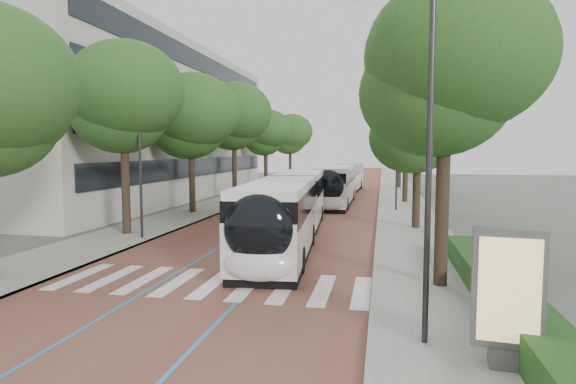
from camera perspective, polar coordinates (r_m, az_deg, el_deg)
name	(u,v)px	position (r m, az deg, el deg)	size (l,w,h in m)	color
ground	(196,292)	(15.92, -10.89, -11.61)	(160.00, 160.00, 0.00)	#51544C
road	(330,190)	(54.62, 5.03, 0.24)	(11.00, 140.00, 0.02)	brown
sidewalk_left	(266,189)	(55.91, -2.64, 0.41)	(4.00, 140.00, 0.12)	gray
sidewalk_right	(398,191)	(54.34, 12.92, 0.16)	(4.00, 140.00, 0.12)	gray
kerb_left	(282,189)	(55.49, -0.73, 0.38)	(0.20, 140.00, 0.14)	gray
kerb_right	(381,190)	(54.31, 10.91, 0.19)	(0.20, 140.00, 0.14)	gray
zebra_crossing	(212,283)	(16.74, -8.94, -10.66)	(10.55, 3.60, 0.01)	silver
lane_line_left	(316,190)	(54.81, 3.36, 0.28)	(0.12, 126.00, 0.01)	#2679C1
lane_line_right	(344,190)	(54.48, 6.70, 0.22)	(0.12, 126.00, 0.01)	#2679C1
office_building	(114,124)	(49.18, -19.96, 7.59)	(18.11, 40.00, 14.00)	#B2AFA5
hedge	(500,293)	(15.05, 23.87, -10.87)	(1.20, 14.00, 0.80)	#173C14
streetlight_near	(421,137)	(11.16, 15.52, 6.32)	(1.82, 0.20, 8.00)	#29282B
streetlight_far	(395,146)	(36.14, 12.52, 5.34)	(1.82, 0.20, 8.00)	#29282B
lamp_post_left	(140,158)	(25.12, -17.13, 3.85)	(0.14, 0.14, 8.00)	#29282B
trees_left	(220,124)	(40.62, -8.04, 7.99)	(6.37, 61.04, 10.01)	black
trees_right	(410,127)	(35.99, 14.31, 7.48)	(5.84, 47.79, 9.31)	black
lead_bus	(289,209)	(23.73, 0.16, -2.02)	(3.85, 18.53, 3.20)	black
bus_queued_0	(335,186)	(39.38, 5.64, 0.75)	(2.56, 12.40, 3.20)	silver
bus_queued_1	(346,177)	(52.26, 6.92, 1.78)	(3.06, 12.50, 3.20)	silver
ad_panel	(508,295)	(10.84, 24.58, -11.05)	(1.40, 0.60, 2.85)	#59595B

